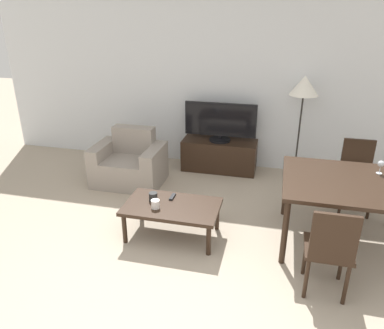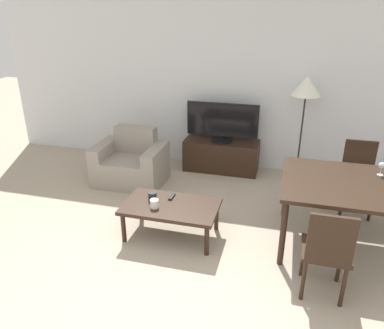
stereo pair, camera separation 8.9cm
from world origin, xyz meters
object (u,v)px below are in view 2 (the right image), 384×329
at_px(tv, 222,122).
at_px(cup_white_near, 152,196).
at_px(wine_glass_center, 382,166).
at_px(armchair, 131,163).
at_px(dining_chair_near, 327,250).
at_px(dining_table, 348,189).
at_px(remote_primary, 172,197).
at_px(dining_chair_far, 358,174).
at_px(floor_lamp, 306,90).
at_px(cup_colored_far, 154,204).
at_px(tv_stand, 221,155).
at_px(coffee_table, 171,208).

bearing_deg(tv, cup_white_near, -102.67).
distance_m(cup_white_near, wine_glass_center, 2.43).
distance_m(armchair, dining_chair_near, 3.09).
xyz_separation_m(dining_table, dining_chair_near, (-0.23, -0.85, -0.17)).
bearing_deg(remote_primary, dining_chair_near, -24.50).
bearing_deg(dining_chair_far, remote_primary, -154.74).
height_order(dining_chair_far, floor_lamp, floor_lamp).
xyz_separation_m(dining_chair_near, cup_white_near, (-1.79, 0.61, -0.06)).
bearing_deg(cup_colored_far, cup_white_near, 117.48).
height_order(dining_chair_far, remote_primary, dining_chair_far).
relative_size(tv_stand, dining_chair_far, 1.28).
bearing_deg(coffee_table, cup_white_near, 168.32).
distance_m(armchair, coffee_table, 1.53).
height_order(coffee_table, dining_chair_near, dining_chair_near).
relative_size(remote_primary, cup_white_near, 1.56).
bearing_deg(tv_stand, cup_colored_far, -99.66).
height_order(armchair, dining_chair_far, dining_chair_far).
xyz_separation_m(coffee_table, remote_primary, (-0.04, 0.16, 0.05)).
relative_size(coffee_table, dining_chair_near, 1.17).
relative_size(dining_chair_near, floor_lamp, 0.58).
bearing_deg(wine_glass_center, floor_lamp, 121.04).
bearing_deg(dining_chair_far, armchair, 179.27).
distance_m(dining_chair_far, cup_colored_far, 2.50).
bearing_deg(floor_lamp, cup_white_near, -130.58).
distance_m(armchair, cup_colored_far, 1.53).
relative_size(tv, dining_table, 0.82).
distance_m(dining_chair_near, floor_lamp, 2.57).
bearing_deg(cup_colored_far, dining_chair_far, 29.70).
bearing_deg(cup_colored_far, dining_table, 11.24).
bearing_deg(remote_primary, armchair, 132.87).
height_order(dining_table, dining_chair_near, dining_chair_near).
relative_size(armchair, dining_chair_far, 1.09).
height_order(dining_table, remote_primary, dining_table).
relative_size(armchair, coffee_table, 0.93).
xyz_separation_m(dining_chair_far, remote_primary, (-2.06, -0.97, -0.10)).
bearing_deg(tv_stand, dining_chair_near, -61.06).
height_order(coffee_table, wine_glass_center, wine_glass_center).
bearing_deg(dining_chair_near, dining_table, 74.98).
bearing_deg(wine_glass_center, dining_chair_near, -116.37).
distance_m(dining_table, wine_glass_center, 0.46).
bearing_deg(dining_table, coffee_table, -170.93).
bearing_deg(armchair, dining_chair_far, -0.73).
relative_size(dining_chair_far, remote_primary, 5.86).
height_order(armchair, tv, tv).
xyz_separation_m(cup_white_near, cup_colored_far, (0.08, -0.15, -0.00)).
xyz_separation_m(dining_table, cup_colored_far, (-1.94, -0.39, -0.24)).
bearing_deg(dining_table, armchair, 162.19).
bearing_deg(tv, remote_primary, -97.63).
distance_m(dining_chair_far, remote_primary, 2.28).
bearing_deg(cup_white_near, coffee_table, -11.68).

